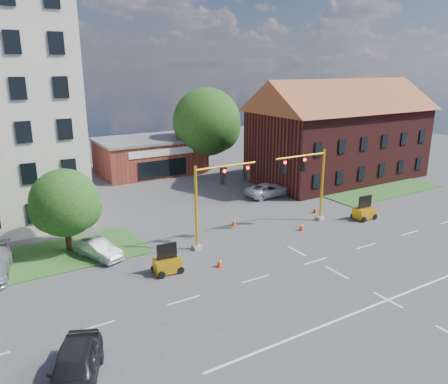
# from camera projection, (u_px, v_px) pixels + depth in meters

# --- Properties ---
(ground) EXTENTS (120.00, 120.00, 0.00)m
(ground) POSITION_uv_depth(u_px,v_px,m) (316.00, 261.00, 29.81)
(ground) COLOR #434345
(ground) RESTS_ON ground
(grass_verge_ne) EXTENTS (14.00, 4.00, 0.08)m
(grass_verge_ne) POSITION_uv_depth(u_px,v_px,m) (385.00, 191.00, 46.12)
(grass_verge_ne) COLOR #254C1C
(grass_verge_ne) RESTS_ON ground
(lane_markings) EXTENTS (60.00, 36.00, 0.01)m
(lane_markings) POSITION_uv_depth(u_px,v_px,m) (348.00, 279.00, 27.34)
(lane_markings) COLOR silver
(lane_markings) RESTS_ON ground
(brick_shop) EXTENTS (12.40, 8.40, 4.30)m
(brick_shop) POSITION_uv_depth(u_px,v_px,m) (149.00, 155.00, 53.85)
(brick_shop) COLOR maroon
(brick_shop) RESTS_ON ground
(townhouse_row) EXTENTS (21.00, 11.00, 11.50)m
(townhouse_row) POSITION_uv_depth(u_px,v_px,m) (340.00, 128.00, 50.23)
(townhouse_row) COLOR #431514
(townhouse_row) RESTS_ON ground
(tree_large) EXTENTS (8.74, 8.32, 10.33)m
(tree_large) POSITION_uv_depth(u_px,v_px,m) (209.00, 124.00, 53.84)
(tree_large) COLOR #352213
(tree_large) RESTS_ON ground
(tree_nw_front) EXTENTS (5.04, 4.80, 6.03)m
(tree_nw_front) POSITION_uv_depth(u_px,v_px,m) (68.00, 204.00, 30.71)
(tree_nw_front) COLOR #352213
(tree_nw_front) RESTS_ON ground
(signal_mast_west) EXTENTS (5.30, 0.60, 6.20)m
(signal_mast_west) POSITION_uv_depth(u_px,v_px,m) (216.00, 194.00, 31.48)
(signal_mast_west) COLOR gray
(signal_mast_west) RESTS_ON ground
(signal_mast_east) EXTENTS (5.30, 0.60, 6.20)m
(signal_mast_east) POSITION_uv_depth(u_px,v_px,m) (308.00, 179.00, 35.80)
(signal_mast_east) COLOR gray
(signal_mast_east) RESTS_ON ground
(trailer_west) EXTENTS (1.79, 1.29, 1.92)m
(trailer_west) POSITION_uv_depth(u_px,v_px,m) (167.00, 264.00, 28.02)
(trailer_west) COLOR #EEA714
(trailer_west) RESTS_ON ground
(trailer_east) EXTENTS (1.83, 1.29, 2.00)m
(trailer_east) POSITION_uv_depth(u_px,v_px,m) (364.00, 212.00, 37.85)
(trailer_east) COLOR #EEA714
(trailer_east) RESTS_ON ground
(cone_a) EXTENTS (0.40, 0.40, 0.70)m
(cone_a) POSITION_uv_depth(u_px,v_px,m) (219.00, 262.00, 28.86)
(cone_a) COLOR red
(cone_a) RESTS_ON ground
(cone_b) EXTENTS (0.40, 0.40, 0.70)m
(cone_b) POSITION_uv_depth(u_px,v_px,m) (234.00, 222.00, 36.26)
(cone_b) COLOR red
(cone_b) RESTS_ON ground
(cone_c) EXTENTS (0.40, 0.40, 0.70)m
(cone_c) POSITION_uv_depth(u_px,v_px,m) (301.00, 226.00, 35.26)
(cone_c) COLOR red
(cone_c) RESTS_ON ground
(cone_d) EXTENTS (0.40, 0.40, 0.70)m
(cone_d) POSITION_uv_depth(u_px,v_px,m) (315.00, 209.00, 39.43)
(cone_d) COLOR red
(cone_d) RESTS_ON ground
(pickup_white) EXTENTS (4.97, 2.39, 1.37)m
(pickup_white) POSITION_uv_depth(u_px,v_px,m) (269.00, 190.00, 44.37)
(pickup_white) COLOR white
(pickup_white) RESTS_ON ground
(sedan_dark) EXTENTS (3.64, 5.16, 1.63)m
(sedan_dark) POSITION_uv_depth(u_px,v_px,m) (75.00, 369.00, 18.03)
(sedan_dark) COLOR black
(sedan_dark) RESTS_ON ground
(sedan_silver_front) EXTENTS (2.76, 4.17, 1.30)m
(sedan_silver_front) POSITION_uv_depth(u_px,v_px,m) (98.00, 249.00, 30.16)
(sedan_silver_front) COLOR #AAAEB2
(sedan_silver_front) RESTS_ON ground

